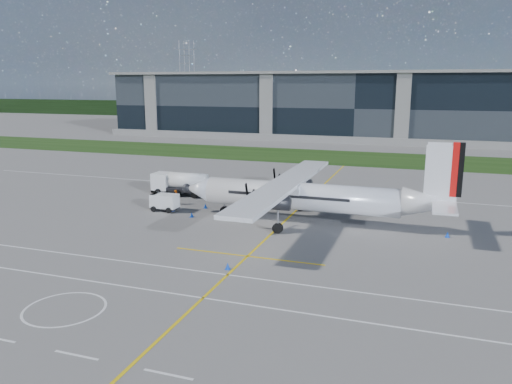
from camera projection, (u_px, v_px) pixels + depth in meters
name	position (u px, v px, depth m)	size (l,w,h in m)	color
ground	(326.00, 164.00, 81.39)	(400.00, 400.00, 0.00)	#5F5D5A
grass_strip	(335.00, 157.00, 88.78)	(400.00, 18.00, 0.04)	#18360E
terminal_building	(361.00, 107.00, 116.75)	(120.00, 20.00, 15.00)	black
tree_line	(383.00, 112.00, 173.13)	(400.00, 6.00, 6.00)	black
pylon_west	(187.00, 78.00, 205.26)	(9.00, 4.60, 30.00)	gray
yellow_taxiway_centerline	(299.00, 208.00, 52.72)	(0.20, 70.00, 0.01)	yellow
white_lane_line	(160.00, 291.00, 31.50)	(90.00, 0.15, 0.01)	white
turboprop_aircraft	(311.00, 181.00, 46.13)	(26.03, 26.99, 8.10)	white
fuel_tanker_truck	(177.00, 184.00, 58.64)	(7.19, 2.34, 2.70)	white
baggage_tug	(165.00, 202.00, 51.37)	(2.89, 1.74, 1.74)	silver
ground_crew_person	(176.00, 196.00, 54.05)	(0.75, 0.53, 1.84)	#F25907
safety_cone_portwing	(228.00, 266.00, 35.23)	(0.36, 0.36, 0.50)	#0A3CB8
safety_cone_nose_port	(192.00, 215.00, 49.00)	(0.36, 0.36, 0.50)	#0A3CB8
safety_cone_tail	(447.00, 234.00, 42.58)	(0.36, 0.36, 0.50)	#0A3CB8
safety_cone_fwd	(173.00, 209.00, 51.31)	(0.36, 0.36, 0.50)	#0A3CB8
safety_cone_nose_stbd	(205.00, 206.00, 52.51)	(0.36, 0.36, 0.50)	#0A3CB8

